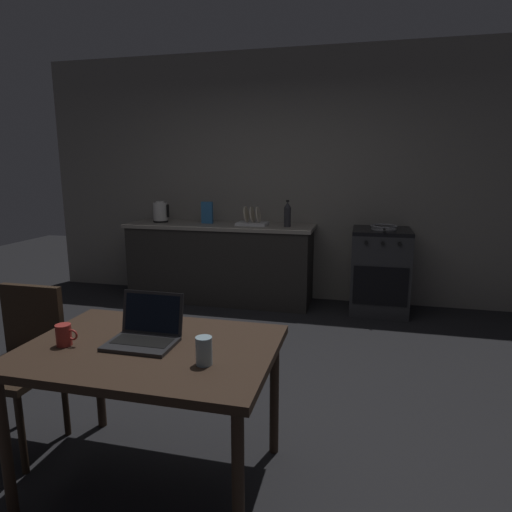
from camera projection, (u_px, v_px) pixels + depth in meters
name	position (u px, v px, depth m)	size (l,w,h in m)	color
ground_plane	(209.00, 399.00, 2.98)	(12.00, 12.00, 0.00)	black
back_wall	(305.00, 179.00, 5.06)	(6.40, 0.10, 2.83)	gray
kitchen_counter	(221.00, 262.00, 5.13)	(2.16, 0.64, 0.90)	#282623
stove_oven	(380.00, 271.00, 4.71)	(0.60, 0.62, 0.90)	#2D2D30
dining_table	(150.00, 360.00, 2.09)	(1.19, 0.84, 0.72)	#332319
chair	(23.00, 356.00, 2.44)	(0.40, 0.40, 0.90)	#2D2116
laptop	(145.00, 333.00, 2.11)	(0.32, 0.27, 0.22)	#232326
electric_kettle	(160.00, 212.00, 5.18)	(0.19, 0.17, 0.25)	black
bottle	(287.00, 214.00, 4.78)	(0.08, 0.08, 0.29)	#2D2D33
frying_pan	(384.00, 227.00, 4.59)	(0.27, 0.45, 0.05)	gray
coffee_mug	(64.00, 335.00, 2.07)	(0.11, 0.07, 0.10)	#9E2D28
drinking_glass	(204.00, 351.00, 1.87)	(0.07, 0.07, 0.12)	#99B7C6
cereal_box	(207.00, 213.00, 5.07)	(0.13, 0.05, 0.25)	#3372B2
dish_rack	(252.00, 221.00, 4.94)	(0.34, 0.26, 0.21)	silver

